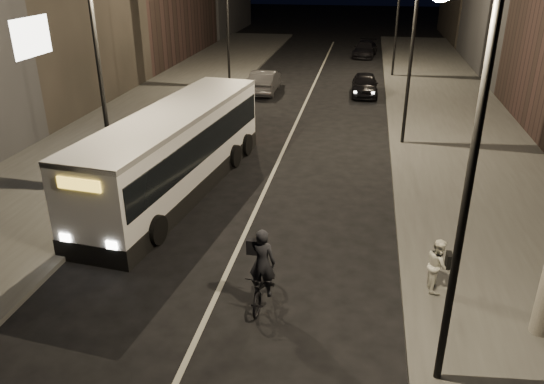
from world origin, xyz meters
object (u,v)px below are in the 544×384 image
at_px(streetlight_right_far, 395,3).
at_px(car_near, 365,84).
at_px(streetlight_right_mid, 408,32).
at_px(cyclist_on_bicycle, 263,279).
at_px(car_mid, 265,81).
at_px(city_bus, 176,148).
at_px(streetlight_left_far, 231,8).
at_px(pedestrian_woman, 438,265).
at_px(streetlight_left_near, 105,55).
at_px(streetlight_right_near, 459,150).
at_px(car_far, 365,49).

height_order(streetlight_right_far, car_near, streetlight_right_far).
xyz_separation_m(streetlight_right_mid, cyclist_on_bicycle, (-3.99, -13.82, -4.59)).
distance_m(car_near, car_mid, 6.66).
xyz_separation_m(city_bus, car_mid, (0.35, 16.48, -0.98)).
height_order(streetlight_right_mid, city_bus, streetlight_right_mid).
bearing_deg(streetlight_left_far, pedestrian_woman, -63.57).
xyz_separation_m(streetlight_right_mid, streetlight_left_near, (-10.66, -8.00, 0.00)).
distance_m(streetlight_right_near, car_mid, 27.22).
distance_m(city_bus, car_far, 32.40).
bearing_deg(streetlight_left_near, cyclist_on_bicycle, -41.11).
relative_size(pedestrian_woman, car_mid, 0.33).
height_order(streetlight_right_near, cyclist_on_bicycle, streetlight_right_near).
height_order(streetlight_left_far, car_far, streetlight_left_far).
relative_size(streetlight_right_near, car_near, 1.94).
relative_size(city_bus, car_far, 2.62).
distance_m(streetlight_left_near, cyclist_on_bicycle, 9.98).
xyz_separation_m(streetlight_left_far, pedestrian_woman, (11.22, -22.57, -4.44)).
height_order(car_near, car_mid, car_mid).
relative_size(cyclist_on_bicycle, car_far, 0.50).
xyz_separation_m(streetlight_right_near, cyclist_on_bicycle, (-3.99, 2.18, -4.59)).
height_order(city_bus, car_mid, city_bus).
bearing_deg(car_mid, streetlight_right_near, 106.58).
relative_size(streetlight_left_far, car_near, 1.94).
bearing_deg(car_mid, cyclist_on_bicycle, 99.04).
height_order(streetlight_left_near, car_near, streetlight_left_near).
height_order(streetlight_right_far, cyclist_on_bicycle, streetlight_right_far).
xyz_separation_m(streetlight_right_near, streetlight_left_far, (-10.66, 26.00, 0.00)).
distance_m(streetlight_right_far, pedestrian_woman, 28.92).
xyz_separation_m(cyclist_on_bicycle, car_mid, (-4.38, 23.31, -0.01)).
bearing_deg(streetlight_right_far, cyclist_on_bicycle, -97.62).
relative_size(streetlight_right_near, streetlight_left_far, 1.00).
xyz_separation_m(streetlight_right_near, streetlight_right_far, (0.00, 32.00, 0.00)).
distance_m(streetlight_right_near, pedestrian_woman, 5.64).
bearing_deg(car_near, streetlight_right_near, -87.49).
relative_size(pedestrian_woman, car_far, 0.33).
bearing_deg(streetlight_right_far, pedestrian_woman, -88.89).
bearing_deg(cyclist_on_bicycle, car_near, 87.69).
bearing_deg(streetlight_right_far, car_near, -105.94).
bearing_deg(pedestrian_woman, car_far, -0.62).
distance_m(car_mid, car_far, 16.49).
relative_size(streetlight_right_near, pedestrian_woman, 5.33).
relative_size(streetlight_left_near, car_near, 1.94).
distance_m(streetlight_right_far, streetlight_left_near, 26.26).
xyz_separation_m(streetlight_right_mid, car_mid, (-8.37, 9.49, -4.60)).
relative_size(streetlight_left_near, cyclist_on_bicycle, 3.52).
distance_m(streetlight_right_far, car_far, 10.05).
bearing_deg(car_mid, streetlight_right_far, -143.76).
distance_m(streetlight_right_near, city_bus, 13.05).
height_order(streetlight_left_far, city_bus, streetlight_left_far).
distance_m(city_bus, pedestrian_woman, 10.86).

